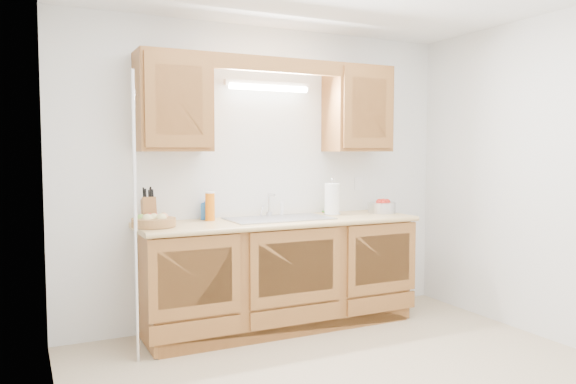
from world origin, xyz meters
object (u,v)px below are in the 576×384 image
paper_towel (332,199)px  apple_bowl (382,207)px  fruit_basket (154,221)px  knife_block (149,211)px

paper_towel → apple_bowl: bearing=-7.3°
fruit_basket → knife_block: 0.17m
apple_bowl → knife_block: bearing=177.0°
knife_block → fruit_basket: bearing=-87.1°
paper_towel → apple_bowl: paper_towel is taller
knife_block → apple_bowl: size_ratio=0.92×
apple_bowl → fruit_basket: bearing=-178.5°
paper_towel → knife_block: bearing=178.3°
apple_bowl → paper_towel: bearing=172.7°
knife_block → paper_towel: paper_towel is taller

